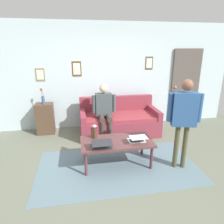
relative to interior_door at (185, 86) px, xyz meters
The scene contains 13 objects.
ground_plane 3.30m from the interior_door, 42.32° to the left, with size 7.68×7.68×0.00m, color slate.
area_rug 3.32m from the interior_door, 41.13° to the left, with size 2.85×1.56×0.01m, color slate.
back_wall 2.34m from the interior_door, ahead, with size 7.04×0.11×2.70m.
interior_door is the anchor object (origin of this frame).
couch 2.23m from the interior_door, 15.66° to the left, with size 1.90×0.91×0.88m.
coffee_table 3.15m from the interior_door, 39.73° to the left, with size 1.28×0.65×0.47m.
laptop_left 2.94m from the interior_door, 45.59° to the left, with size 0.30×0.34×0.12m.
laptop_center 3.49m from the interior_door, 39.15° to the left, with size 0.34×0.31×0.14m.
french_press 3.31m from the interior_door, 32.93° to the left, with size 0.10×0.08×0.27m.
side_shelf 3.91m from the interior_door, ahead, with size 0.42×0.32×0.77m.
flower_vase 3.86m from the interior_door, ahead, with size 0.09×0.09×0.40m.
person_standing 2.60m from the interior_door, 60.31° to the left, with size 0.56×0.27×1.59m.
person_seated 2.58m from the interior_door, 18.14° to the left, with size 0.55×0.51×1.28m.
Camera 1 is at (0.72, 3.05, 2.06)m, focal length 32.05 mm.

